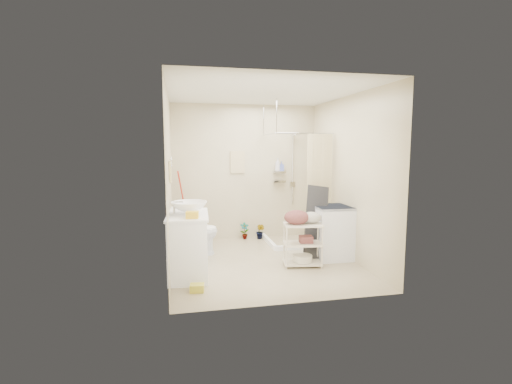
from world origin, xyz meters
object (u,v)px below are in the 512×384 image
toilet (194,231)px  washing_machine (332,232)px  laundry_rack (303,241)px  vanity (188,245)px

toilet → washing_machine: bearing=-102.9°
toilet → laundry_rack: (1.58, -0.96, -0.00)m
vanity → toilet: size_ratio=1.26×
laundry_rack → toilet: bearing=157.3°
washing_machine → laundry_rack: (-0.60, -0.30, -0.04)m
toilet → washing_machine: 2.28m
toilet → laundry_rack: toilet is taller
toilet → washing_machine: size_ratio=0.93×
toilet → washing_machine: washing_machine is taller
vanity → washing_machine: 2.33m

